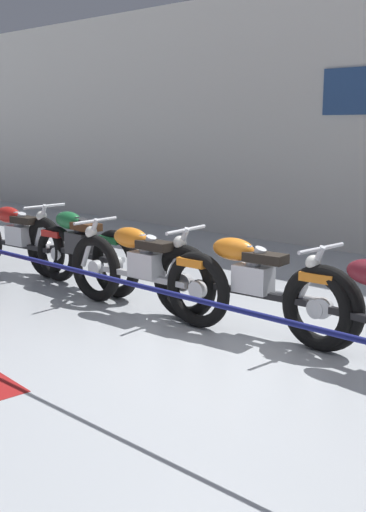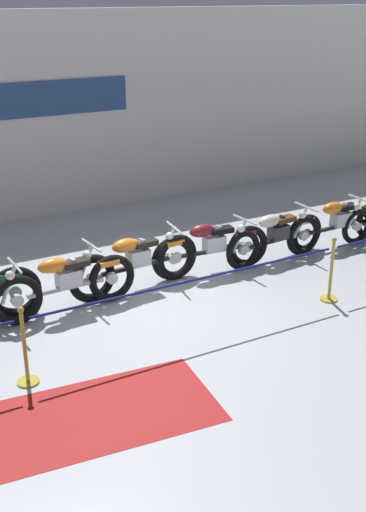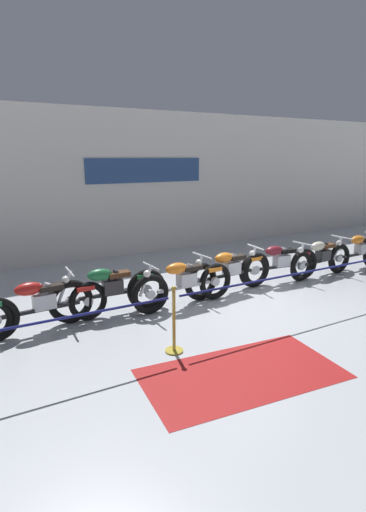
{
  "view_description": "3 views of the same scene",
  "coord_description": "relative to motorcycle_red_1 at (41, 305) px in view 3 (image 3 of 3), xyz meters",
  "views": [
    {
      "loc": [
        3.53,
        -4.09,
        1.99
      ],
      "look_at": [
        -1.43,
        1.23,
        0.5
      ],
      "focal_mm": 45.0,
      "sensor_mm": 36.0,
      "label": 1
    },
    {
      "loc": [
        -3.95,
        -7.97,
        4.51
      ],
      "look_at": [
        0.67,
        0.45,
        0.53
      ],
      "focal_mm": 45.0,
      "sensor_mm": 36.0,
      "label": 2
    },
    {
      "loc": [
        -4.98,
        -6.03,
        2.91
      ],
      "look_at": [
        -1.24,
        0.66,
        0.98
      ],
      "focal_mm": 28.0,
      "sensor_mm": 36.0,
      "label": 3
    }
  ],
  "objects": [
    {
      "name": "ground_plane",
      "position": [
        3.99,
        -0.66,
        -0.47
      ],
      "size": [
        120.0,
        120.0,
        0.0
      ],
      "primitive_type": "plane",
      "color": "#B2B7BC"
    },
    {
      "name": "back_wall",
      "position": [
        3.99,
        4.46,
        1.63
      ],
      "size": [
        28.0,
        0.29,
        4.2
      ],
      "color": "silver",
      "rests_on": "ground"
    },
    {
      "name": "motorcycle_red_1",
      "position": [
        0.0,
        0.0,
        0.0
      ],
      "size": [
        2.36,
        0.62,
        0.94
      ],
      "color": "black",
      "rests_on": "ground"
    },
    {
      "name": "motorcycle_green_2",
      "position": [
        1.24,
        0.07,
        0.02
      ],
      "size": [
        2.26,
        0.62,
        0.98
      ],
      "color": "black",
      "rests_on": "ground"
    },
    {
      "name": "motorcycle_orange_3",
      "position": [
        2.67,
        -0.18,
        0.01
      ],
      "size": [
        2.28,
        0.62,
        0.96
      ],
      "color": "black",
      "rests_on": "ground"
    },
    {
      "name": "motorcycle_orange_4",
      "position": [
        3.92,
        0.03,
        0.01
      ],
      "size": [
        2.35,
        0.62,
        0.97
      ],
      "color": "black",
      "rests_on": "ground"
    },
    {
      "name": "motorcycle_maroon_5",
      "position": [
        5.34,
        0.03,
        0.01
      ],
      "size": [
        2.18,
        0.62,
        0.96
      ],
      "color": "black",
      "rests_on": "ground"
    },
    {
      "name": "motorcycle_cream_6",
      "position": [
        6.65,
        -0.03,
        -0.0
      ],
      "size": [
        2.23,
        0.62,
        0.94
      ],
      "color": "black",
      "rests_on": "ground"
    },
    {
      "name": "motorcycle_orange_7",
      "position": [
        8.09,
        -0.05,
        0.01
      ],
      "size": [
        2.45,
        0.62,
        0.95
      ],
      "color": "black",
      "rests_on": "ground"
    },
    {
      "name": "stanchion_far_left",
      "position": [
        2.49,
        -1.76,
        0.3
      ],
      "size": [
        14.32,
        0.28,
        1.05
      ],
      "color": "gold",
      "rests_on": "ground"
    },
    {
      "name": "stanchion_mid_left",
      "position": [
        1.61,
        -1.76,
        -0.11
      ],
      "size": [
        0.28,
        0.28,
        1.05
      ],
      "color": "gold",
      "rests_on": "ground"
    },
    {
      "name": "floor_banner",
      "position": [
        2.13,
        -2.79,
        -0.46
      ],
      "size": [
        2.87,
        1.68,
        0.01
      ],
      "primitive_type": "cube",
      "rotation": [
        0.0,
        0.0,
        -0.09
      ],
      "color": "maroon",
      "rests_on": "ground"
    }
  ]
}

